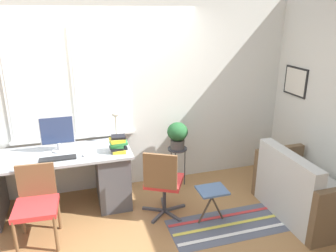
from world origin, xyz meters
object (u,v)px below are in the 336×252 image
(desk_chair_wooden, at_px, (36,202))
(desk_lamp, at_px, (116,123))
(monitor, at_px, (57,133))
(folding_stool, at_px, (212,193))
(office_chair_swivel, at_px, (163,181))
(keyboard, at_px, (58,159))
(mouse, at_px, (84,155))
(couch_loveseat, at_px, (302,192))
(book_stack, at_px, (118,144))
(potted_plant, at_px, (177,134))
(plant_stand, at_px, (177,152))

(desk_chair_wooden, bearing_deg, desk_lamp, 39.98)
(monitor, height_order, folding_stool, monitor)
(office_chair_swivel, bearing_deg, keyboard, 12.09)
(mouse, distance_m, couch_loveseat, 2.73)
(mouse, xyz_separation_m, book_stack, (0.42, 0.01, 0.09))
(folding_stool, bearing_deg, mouse, 155.61)
(mouse, height_order, folding_stool, mouse)
(mouse, bearing_deg, folding_stool, -24.39)
(potted_plant, bearing_deg, desk_chair_wooden, -159.52)
(book_stack, bearing_deg, folding_stool, -33.13)
(mouse, relative_size, office_chair_swivel, 0.07)
(desk_chair_wooden, distance_m, plant_stand, 1.97)
(monitor, relative_size, folding_stool, 1.02)
(monitor, bearing_deg, desk_chair_wooden, -112.43)
(desk_lamp, bearing_deg, office_chair_swivel, -57.75)
(desk_lamp, distance_m, plant_stand, 0.98)
(office_chair_swivel, bearing_deg, potted_plant, -93.04)
(desk_chair_wooden, bearing_deg, office_chair_swivel, 4.88)
(couch_loveseat, bearing_deg, desk_chair_wooden, 82.13)
(monitor, height_order, mouse, monitor)
(monitor, xyz_separation_m, couch_loveseat, (2.84, -1.07, -0.71))
(folding_stool, bearing_deg, potted_plant, 97.77)
(mouse, height_order, book_stack, book_stack)
(mouse, distance_m, book_stack, 0.43)
(monitor, height_order, office_chair_swivel, monitor)
(office_chair_swivel, bearing_deg, plant_stand, -93.04)
(book_stack, height_order, plant_stand, book_stack)
(desk_lamp, height_order, couch_loveseat, desk_lamp)
(folding_stool, bearing_deg, book_stack, 146.87)
(plant_stand, distance_m, folding_stool, 0.96)
(monitor, distance_m, potted_plant, 1.59)
(monitor, relative_size, plant_stand, 0.76)
(monitor, height_order, book_stack, monitor)
(plant_stand, bearing_deg, keyboard, -169.35)
(plant_stand, bearing_deg, office_chair_swivel, -121.45)
(monitor, distance_m, desk_chair_wooden, 0.89)
(desk_lamp, distance_m, potted_plant, 0.87)
(desk_lamp, xyz_separation_m, plant_stand, (0.84, -0.06, -0.50))
(keyboard, distance_m, office_chair_swivel, 1.28)
(keyboard, xyz_separation_m, potted_plant, (1.59, 0.30, 0.03))
(keyboard, distance_m, desk_lamp, 0.87)
(mouse, relative_size, desk_lamp, 0.14)
(desk_lamp, relative_size, book_stack, 1.90)
(couch_loveseat, bearing_deg, office_chair_swivel, 74.23)
(book_stack, distance_m, folding_stool, 1.29)
(keyboard, height_order, plant_stand, keyboard)
(office_chair_swivel, bearing_deg, monitor, 1.28)
(desk_lamp, xyz_separation_m, folding_stool, (0.97, -0.99, -0.65))
(couch_loveseat, xyz_separation_m, folding_stool, (-1.14, 0.18, 0.08))
(couch_loveseat, xyz_separation_m, potted_plant, (-1.27, 1.12, 0.51))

